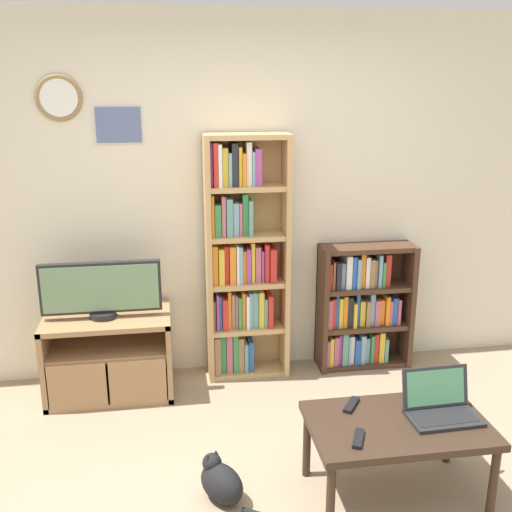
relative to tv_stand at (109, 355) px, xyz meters
The scene contains 10 objects.
wall_back 1.40m from the tv_stand, 19.53° to the left, with size 6.33×0.09×2.60m.
tv_stand is the anchor object (origin of this frame).
television 0.49m from the tv_stand, 144.98° to the right, with size 0.80×0.18×0.39m.
bookshelf_tall 1.13m from the tv_stand, ahead, with size 0.59×0.25×1.78m.
bookshelf_short 1.88m from the tv_stand, ahead, with size 0.71×0.25×0.96m.
coffee_table 2.07m from the tv_stand, 40.84° to the right, with size 0.92×0.56×0.45m.
laptop 2.25m from the tv_stand, 36.37° to the right, with size 0.37×0.27×0.24m.
remote_near_laptop 1.98m from the tv_stand, 48.51° to the right, with size 0.11×0.16×0.02m.
remote_far_from_laptop 1.81m from the tv_stand, 40.56° to the right, with size 0.13×0.16×0.02m.
cat 1.41m from the tv_stand, 62.25° to the right, with size 0.42×0.39×0.25m.
Camera 1 is at (-0.49, -2.32, 2.14)m, focal length 42.00 mm.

